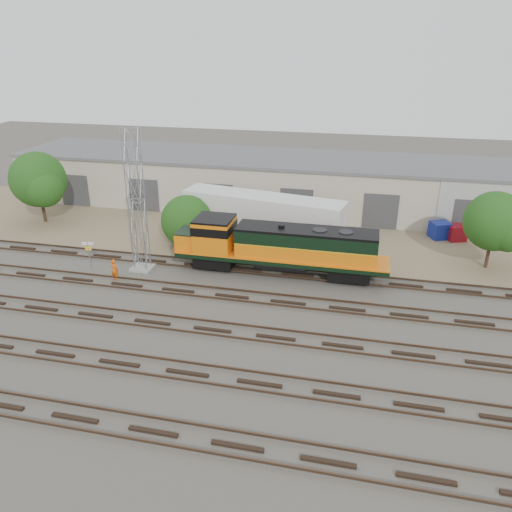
% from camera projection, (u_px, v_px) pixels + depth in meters
% --- Properties ---
extents(ground, '(140.00, 140.00, 0.00)m').
position_uv_depth(ground, '(226.00, 307.00, 33.62)').
color(ground, '#47423A').
rests_on(ground, ground).
extents(dirt_strip, '(80.00, 16.00, 0.02)m').
position_uv_depth(dirt_strip, '(270.00, 231.00, 47.02)').
color(dirt_strip, '#726047').
rests_on(dirt_strip, ground).
extents(tracks, '(80.00, 20.40, 0.28)m').
position_uv_depth(tracks, '(212.00, 329.00, 30.91)').
color(tracks, black).
rests_on(tracks, ground).
extents(warehouse, '(58.40, 10.40, 5.30)m').
position_uv_depth(warehouse, '(286.00, 182.00, 53.09)').
color(warehouse, '#B9AE9A').
rests_on(warehouse, ground).
extents(locomotive, '(16.17, 2.84, 3.89)m').
position_uv_depth(locomotive, '(277.00, 247.00, 37.60)').
color(locomotive, black).
rests_on(locomotive, tracks).
extents(signal_tower, '(1.61, 1.61, 10.96)m').
position_uv_depth(signal_tower, '(137.00, 204.00, 37.16)').
color(signal_tower, gray).
rests_on(signal_tower, ground).
extents(sign_post, '(0.92, 0.20, 2.26)m').
position_uv_depth(sign_post, '(88.00, 250.00, 38.75)').
color(sign_post, gray).
rests_on(sign_post, ground).
extents(worker, '(0.68, 0.50, 1.69)m').
position_uv_depth(worker, '(114.00, 270.00, 37.10)').
color(worker, '#DC550C').
rests_on(worker, ground).
extents(semi_trailer, '(14.54, 5.47, 4.39)m').
position_uv_depth(semi_trailer, '(266.00, 214.00, 42.96)').
color(semi_trailer, silver).
rests_on(semi_trailer, ground).
extents(dumpster_blue, '(2.07, 2.01, 1.50)m').
position_uv_depth(dumpster_blue, '(440.00, 230.00, 45.09)').
color(dumpster_blue, navy).
rests_on(dumpster_blue, ground).
extents(dumpster_red, '(1.86, 1.80, 1.40)m').
position_uv_depth(dumpster_red, '(456.00, 233.00, 44.65)').
color(dumpster_red, maroon).
rests_on(dumpster_red, ground).
extents(tree_west, '(5.54, 5.28, 6.91)m').
position_uv_depth(tree_west, '(39.00, 182.00, 47.59)').
color(tree_west, '#382619').
rests_on(tree_west, ground).
extents(tree_mid, '(4.76, 4.53, 4.53)m').
position_uv_depth(tree_mid, '(189.00, 223.00, 43.53)').
color(tree_mid, '#382619').
rests_on(tree_mid, ground).
extents(tree_east, '(4.80, 4.57, 6.18)m').
position_uv_depth(tree_east, '(498.00, 224.00, 37.79)').
color(tree_east, '#382619').
rests_on(tree_east, ground).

